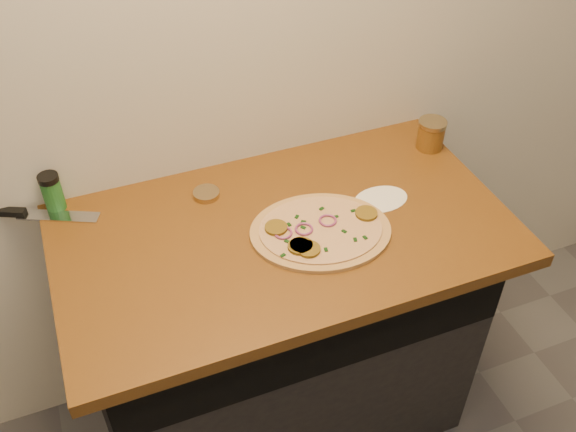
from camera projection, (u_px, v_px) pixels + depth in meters
name	position (u px, v px, depth m)	size (l,w,h in m)	color
cabinet	(281.00, 331.00, 2.03)	(1.10, 0.60, 0.86)	black
countertop	(283.00, 232.00, 1.71)	(1.20, 0.70, 0.04)	brown
pizza	(320.00, 231.00, 1.67)	(0.44, 0.44, 0.02)	tan
chefs_knife	(30.00, 214.00, 1.73)	(0.30, 0.17, 0.02)	#B7BAC1
mason_jar_lid	(206.00, 194.00, 1.79)	(0.07, 0.07, 0.02)	tan
salsa_jar	(431.00, 134.00, 1.94)	(0.09, 0.09, 0.09)	#A41D10
spice_shaker	(52.00, 192.00, 1.72)	(0.06, 0.06, 0.11)	#1E5F24
flour_spill	(381.00, 199.00, 1.78)	(0.16, 0.16, 0.00)	white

